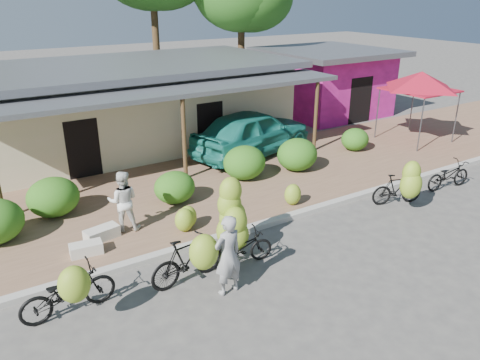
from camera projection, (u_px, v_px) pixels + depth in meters
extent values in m
plane|color=#4A4745|center=(300.00, 264.00, 11.01)|extent=(100.00, 100.00, 0.00)
cube|color=#89624A|center=(201.00, 191.00, 14.92)|extent=(60.00, 6.00, 0.12)
cube|color=#A8A399|center=(253.00, 227.00, 12.56)|extent=(60.00, 0.25, 0.15)
cube|color=beige|center=(132.00, 108.00, 19.07)|extent=(12.00, 6.00, 3.10)
cube|color=slate|center=(128.00, 66.00, 18.44)|extent=(13.00, 7.00, 0.25)
cube|color=black|center=(161.00, 136.00, 16.92)|extent=(1.40, 0.12, 2.20)
cube|color=slate|center=(170.00, 91.00, 15.42)|extent=(13.00, 2.00, 0.15)
cylinder|color=brown|center=(184.00, 141.00, 15.27)|extent=(0.14, 0.14, 2.85)
cylinder|color=brown|center=(316.00, 118.00, 18.03)|extent=(0.14, 0.14, 2.85)
cube|color=#DD229A|center=(326.00, 84.00, 24.26)|extent=(5.00, 5.00, 3.00)
cube|color=slate|center=(328.00, 52.00, 23.65)|extent=(6.00, 6.00, 0.25)
cube|color=black|center=(360.00, 100.00, 22.49)|extent=(1.40, 0.12, 2.20)
cylinder|color=brown|center=(156.00, 36.00, 24.27)|extent=(0.36, 0.36, 7.61)
cylinder|color=brown|center=(241.00, 49.00, 24.93)|extent=(0.36, 0.36, 6.23)
ellipsoid|color=#225513|center=(53.00, 197.00, 12.94)|extent=(1.42, 1.28, 1.11)
ellipsoid|color=#225513|center=(175.00, 187.00, 13.78)|extent=(1.23, 1.11, 0.96)
ellipsoid|color=#225513|center=(244.00, 163.00, 15.51)|extent=(1.45, 1.30, 1.13)
ellipsoid|color=#225513|center=(297.00, 155.00, 16.28)|extent=(1.45, 1.31, 1.13)
ellipsoid|color=#225513|center=(355.00, 139.00, 18.38)|extent=(1.12, 1.01, 0.87)
cylinder|color=#59595E|center=(421.00, 125.00, 18.02)|extent=(0.05, 0.05, 2.10)
cylinder|color=#59595E|center=(456.00, 118.00, 19.10)|extent=(0.05, 0.05, 2.10)
cylinder|color=#59595E|center=(377.00, 114.00, 19.75)|extent=(0.05, 0.05, 2.10)
cylinder|color=#59595E|center=(412.00, 107.00, 20.83)|extent=(0.05, 0.05, 2.10)
cube|color=#A21126|center=(420.00, 90.00, 19.02)|extent=(2.40, 2.40, 0.06)
cone|color=#A21126|center=(421.00, 80.00, 18.88)|extent=(3.50, 3.50, 0.70)
imported|color=black|center=(68.00, 292.00, 9.16)|extent=(1.91, 0.75, 0.99)
ellipsoid|color=#85AA2A|center=(74.00, 284.00, 8.46)|extent=(0.59, 0.50, 0.73)
imported|color=black|center=(188.00, 260.00, 10.17)|extent=(1.87, 0.71, 1.10)
ellipsoid|color=#85AA2A|center=(204.00, 252.00, 9.51)|extent=(0.63, 0.53, 0.78)
imported|color=black|center=(240.00, 248.00, 10.85)|extent=(1.69, 0.80, 0.85)
ellipsoid|color=#85AA2A|center=(229.00, 231.00, 11.23)|extent=(0.63, 0.54, 0.79)
ellipsoid|color=#85AA2A|center=(233.00, 217.00, 11.14)|extent=(0.68, 0.58, 0.85)
ellipsoid|color=#85AA2A|center=(229.00, 204.00, 10.97)|extent=(0.59, 0.50, 0.74)
ellipsoid|color=#85AA2A|center=(231.00, 191.00, 10.86)|extent=(0.55, 0.47, 0.69)
ellipsoid|color=#85AA2A|center=(237.00, 235.00, 10.93)|extent=(0.61, 0.52, 0.76)
ellipsoid|color=#85AA2A|center=(235.00, 222.00, 10.78)|extent=(0.60, 0.51, 0.76)
imported|color=black|center=(397.00, 189.00, 13.97)|extent=(1.66, 0.97, 0.96)
ellipsoid|color=#85AA2A|center=(411.00, 185.00, 13.22)|extent=(0.67, 0.57, 0.84)
ellipsoid|color=#85AA2A|center=(412.00, 173.00, 13.14)|extent=(0.55, 0.47, 0.69)
imported|color=black|center=(448.00, 175.00, 15.08)|extent=(1.80, 0.80, 0.91)
ellipsoid|color=#85AA2A|center=(184.00, 220.00, 12.16)|extent=(0.51, 0.44, 0.64)
ellipsoid|color=#85AA2A|center=(188.00, 217.00, 12.36)|extent=(0.49, 0.42, 0.62)
ellipsoid|color=#85AA2A|center=(293.00, 194.00, 13.69)|extent=(0.51, 0.44, 0.64)
cube|color=beige|center=(102.00, 233.00, 11.84)|extent=(0.91, 0.56, 0.30)
cube|color=beige|center=(86.00, 249.00, 11.15)|extent=(0.79, 0.46, 0.28)
imported|color=gray|center=(228.00, 255.00, 9.66)|extent=(0.70, 0.50, 1.81)
imported|color=silver|center=(123.00, 201.00, 12.08)|extent=(0.97, 0.88, 1.63)
imported|color=#186F63|center=(252.00, 132.00, 17.74)|extent=(5.54, 3.36, 1.76)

